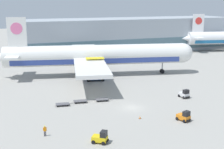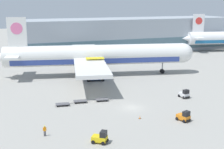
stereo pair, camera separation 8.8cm
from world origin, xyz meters
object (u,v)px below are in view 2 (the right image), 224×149
object	(u,v)px
baggage_tug_foreground	(184,116)
baggage_dolly_second	(80,101)
baggage_tug_mid	(101,138)
baggage_dolly_third	(102,99)
baggage_tug_far	(184,94)
traffic_cone_near	(140,117)
airplane_main	(94,56)
scissor_lift_loader	(95,72)
ground_crew_near	(45,130)
baggage_dolly_lead	(62,104)

from	to	relation	value
baggage_tug_foreground	baggage_dolly_second	bearing A→B (deg)	-155.86
baggage_tug_mid	baggage_dolly_third	bearing A→B (deg)	107.19
baggage_tug_far	baggage_dolly_second	bearing A→B (deg)	-107.94
baggage_tug_mid	traffic_cone_near	xyz separation A→B (m)	(9.97, 7.12, -0.58)
baggage_tug_foreground	baggage_tug_far	bearing A→B (deg)	128.57
baggage_tug_foreground	traffic_cone_near	world-z (taller)	baggage_tug_foreground
baggage_dolly_third	traffic_cone_near	world-z (taller)	traffic_cone_near
airplane_main	baggage_tug_foreground	bearing A→B (deg)	-70.37
scissor_lift_loader	baggage_dolly_third	world-z (taller)	scissor_lift_loader
scissor_lift_loader	baggage_tug_foreground	world-z (taller)	scissor_lift_loader
baggage_tug_mid	traffic_cone_near	bearing A→B (deg)	71.37
baggage_tug_mid	baggage_dolly_second	distance (m)	20.04
baggage_tug_mid	ground_crew_near	xyz separation A→B (m)	(-7.76, 5.42, 0.21)
baggage_dolly_lead	ground_crew_near	xyz separation A→B (m)	(-5.57, -13.82, 0.70)
scissor_lift_loader	baggage_tug_foreground	bearing A→B (deg)	-66.97
baggage_dolly_lead	baggage_dolly_second	size ratio (longest dim) A/B	1.00
scissor_lift_loader	baggage_dolly_lead	size ratio (longest dim) A/B	1.65
airplane_main	baggage_tug_far	bearing A→B (deg)	-52.53
baggage_dolly_second	ground_crew_near	world-z (taller)	ground_crew_near
baggage_tug_foreground	baggage_dolly_lead	world-z (taller)	baggage_tug_foreground
baggage_dolly_second	airplane_main	bearing A→B (deg)	74.07
baggage_tug_foreground	baggage_tug_far	xyz separation A→B (m)	(7.76, 11.97, 0.00)
baggage_tug_foreground	baggage_tug_mid	world-z (taller)	same
baggage_dolly_second	baggage_dolly_lead	bearing A→B (deg)	-162.16
airplane_main	ground_crew_near	xyz separation A→B (m)	(-19.51, -37.30, -4.75)
baggage_dolly_third	traffic_cone_near	size ratio (longest dim) A/B	6.22
baggage_tug_foreground	baggage_dolly_lead	xyz separation A→B (m)	(-19.24, 15.85, -0.49)
baggage_dolly_third	baggage_tug_mid	bearing A→B (deg)	-101.00
baggage_tug_foreground	ground_crew_near	xyz separation A→B (m)	(-24.81, 2.03, 0.21)
baggage_tug_mid	baggage_tug_far	size ratio (longest dim) A/B	1.08
baggage_tug_mid	baggage_dolly_second	size ratio (longest dim) A/B	0.74
airplane_main	baggage_tug_mid	bearing A→B (deg)	-93.43
baggage_tug_far	traffic_cone_near	size ratio (longest dim) A/B	4.28
baggage_dolly_third	ground_crew_near	world-z (taller)	ground_crew_near
airplane_main	baggage_dolly_second	distance (m)	25.43
airplane_main	traffic_cone_near	bearing A→B (deg)	-80.91
baggage_dolly_lead	baggage_dolly_third	world-z (taller)	same
ground_crew_near	traffic_cone_near	world-z (taller)	ground_crew_near
baggage_tug_mid	baggage_dolly_lead	distance (m)	19.36
ground_crew_near	baggage_dolly_lead	bearing A→B (deg)	-108.59
airplane_main	traffic_cone_near	distance (m)	36.07
scissor_lift_loader	baggage_tug_mid	size ratio (longest dim) A/B	2.22
airplane_main	baggage_tug_foreground	xyz separation A→B (m)	(5.30, -39.33, -4.96)
airplane_main	traffic_cone_near	world-z (taller)	airplane_main
baggage_tug_mid	baggage_dolly_lead	xyz separation A→B (m)	(-2.18, 19.23, -0.49)
scissor_lift_loader	baggage_dolly_second	xyz separation A→B (m)	(-8.60, -17.33, -1.93)
baggage_dolly_lead	traffic_cone_near	xyz separation A→B (m)	(12.15, -12.11, -0.09)
baggage_tug_mid	baggage_tug_far	bearing A→B (deg)	67.59
baggage_dolly_second	ground_crew_near	size ratio (longest dim) A/B	2.06
airplane_main	baggage_tug_far	xyz separation A→B (m)	(13.06, -27.36, -4.96)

